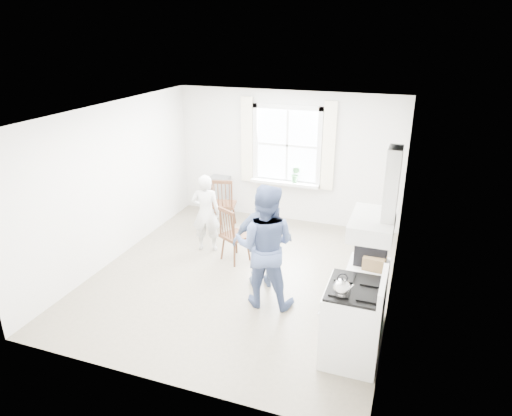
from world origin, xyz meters
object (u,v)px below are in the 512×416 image
(windsor_chair_a, at_px, (223,199))
(stereo_stack, at_px, (372,250))
(person_left, at_px, (206,213))
(person_right, at_px, (263,240))
(person_mid, at_px, (265,246))
(gas_stove, at_px, (353,322))
(windsor_chair_b, at_px, (230,229))
(low_cabinet, at_px, (366,295))

(windsor_chair_a, bearing_deg, stereo_stack, -35.92)
(person_left, bearing_deg, windsor_chair_a, -101.13)
(person_left, height_order, person_right, person_right)
(person_mid, bearing_deg, person_right, -72.73)
(person_left, xyz_separation_m, person_right, (1.32, -0.83, 0.06))
(stereo_stack, height_order, windsor_chair_a, stereo_stack)
(gas_stove, distance_m, windsor_chair_b, 2.85)
(stereo_stack, xyz_separation_m, windsor_chair_a, (-2.99, 2.17, -0.45))
(windsor_chair_a, height_order, windsor_chair_b, windsor_chair_a)
(windsor_chair_b, bearing_deg, windsor_chair_a, 118.44)
(low_cabinet, height_order, stereo_stack, stereo_stack)
(windsor_chair_a, relative_size, person_mid, 0.58)
(person_mid, bearing_deg, low_cabinet, 171.80)
(windsor_chair_b, bearing_deg, person_right, -35.72)
(gas_stove, relative_size, low_cabinet, 1.24)
(gas_stove, relative_size, person_right, 0.74)
(gas_stove, xyz_separation_m, person_left, (-2.84, 2.02, 0.21))
(stereo_stack, height_order, person_right, person_right)
(windsor_chair_b, relative_size, person_left, 0.70)
(stereo_stack, distance_m, person_mid, 1.43)
(windsor_chair_b, bearing_deg, person_mid, -46.14)
(person_left, relative_size, person_mid, 0.78)
(windsor_chair_a, distance_m, person_mid, 2.69)
(gas_stove, height_order, windsor_chair_a, gas_stove)
(gas_stove, relative_size, person_left, 0.81)
(windsor_chair_b, height_order, person_mid, person_mid)
(gas_stove, xyz_separation_m, low_cabinet, (0.07, 0.70, -0.03))
(person_mid, bearing_deg, stereo_stack, 174.36)
(stereo_stack, bearing_deg, person_mid, 179.97)
(low_cabinet, height_order, windsor_chair_a, windsor_chair_a)
(windsor_chair_a, bearing_deg, gas_stove, -45.15)
(person_mid, height_order, person_right, person_mid)
(gas_stove, height_order, person_left, person_left)
(low_cabinet, distance_m, windsor_chair_b, 2.55)
(person_mid, relative_size, person_right, 1.18)
(low_cabinet, height_order, person_mid, person_mid)
(person_right, bearing_deg, person_left, -60.18)
(gas_stove, distance_m, person_mid, 1.59)
(windsor_chair_b, xyz_separation_m, person_mid, (0.92, -0.96, 0.30))
(stereo_stack, bearing_deg, low_cabinet, -96.91)
(gas_stove, distance_m, person_left, 3.49)
(windsor_chair_a, distance_m, person_left, 0.91)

